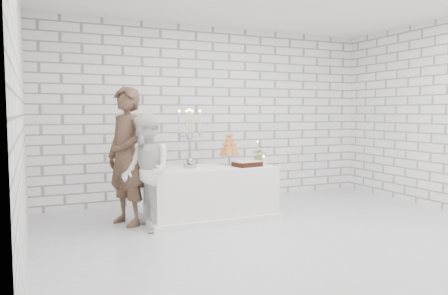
# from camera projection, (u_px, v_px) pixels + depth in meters

# --- Properties ---
(ground) EXTENTS (6.00, 5.00, 0.01)m
(ground) POSITION_uv_depth(u_px,v_px,m) (288.00, 235.00, 5.50)
(ground) COLOR silver
(ground) RESTS_ON ground
(wall_back) EXTENTS (6.00, 0.01, 3.00)m
(wall_back) POSITION_uv_depth(u_px,v_px,m) (213.00, 114.00, 7.66)
(wall_back) COLOR white
(wall_back) RESTS_ON ground
(wall_left) EXTENTS (0.01, 5.00, 3.00)m
(wall_left) POSITION_uv_depth(u_px,v_px,m) (21.00, 116.00, 4.18)
(wall_left) COLOR white
(wall_left) RESTS_ON ground
(cake_table) EXTENTS (1.80, 0.80, 0.75)m
(cake_table) POSITION_uv_depth(u_px,v_px,m) (211.00, 193.00, 6.31)
(cake_table) COLOR white
(cake_table) RESTS_ON ground
(groom) EXTENTS (0.70, 0.81, 1.87)m
(groom) POSITION_uv_depth(u_px,v_px,m) (127.00, 156.00, 5.93)
(groom) COLOR #3C291E
(groom) RESTS_ON ground
(bride) EXTENTS (0.65, 0.80, 1.52)m
(bride) POSITION_uv_depth(u_px,v_px,m) (146.00, 172.00, 5.65)
(bride) COLOR white
(bride) RESTS_ON ground
(candelabra) EXTENTS (0.40, 0.40, 0.84)m
(candelabra) POSITION_uv_depth(u_px,v_px,m) (190.00, 138.00, 6.15)
(candelabra) COLOR #9D9DA7
(candelabra) RESTS_ON cake_table
(croquembouche) EXTENTS (0.33, 0.33, 0.49)m
(croquembouche) POSITION_uv_depth(u_px,v_px,m) (229.00, 149.00, 6.52)
(croquembouche) COLOR #B86123
(croquembouche) RESTS_ON cake_table
(chocolate_cake) EXTENTS (0.42, 0.33, 0.08)m
(chocolate_cake) POSITION_uv_depth(u_px,v_px,m) (247.00, 164.00, 6.33)
(chocolate_cake) COLOR black
(chocolate_cake) RESTS_ON cake_table
(pillar_candle) EXTENTS (0.10, 0.10, 0.12)m
(pillar_candle) POSITION_uv_depth(u_px,v_px,m) (264.00, 161.00, 6.47)
(pillar_candle) COLOR white
(pillar_candle) RESTS_ON cake_table
(extra_taper) EXTENTS (0.07, 0.07, 0.32)m
(extra_taper) POSITION_uv_depth(u_px,v_px,m) (258.00, 153.00, 6.75)
(extra_taper) COLOR beige
(extra_taper) RESTS_ON cake_table
(flowers) EXTENTS (0.33, 0.31, 0.29)m
(flowers) POSITION_uv_depth(u_px,v_px,m) (261.00, 155.00, 6.50)
(flowers) COLOR #477137
(flowers) RESTS_ON cake_table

